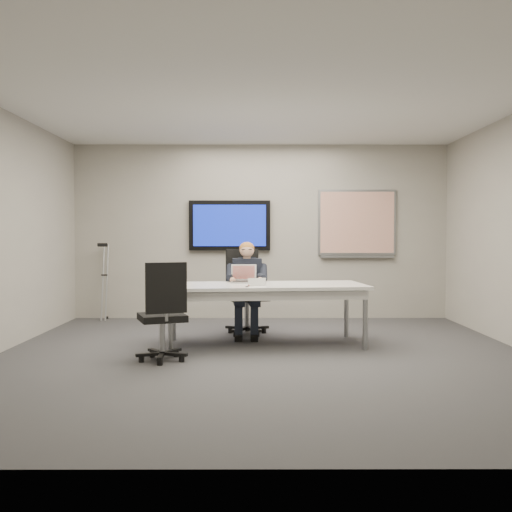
{
  "coord_description": "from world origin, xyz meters",
  "views": [
    {
      "loc": [
        -0.1,
        -6.2,
        1.33
      ],
      "look_at": [
        -0.08,
        0.75,
        1.09
      ],
      "focal_mm": 40.0,
      "sensor_mm": 36.0,
      "label": 1
    }
  ],
  "objects_px": {
    "office_chair_far": "(246,307)",
    "office_chair_near": "(163,330)",
    "conference_table": "(265,291)",
    "seated_person": "(247,299)",
    "laptop": "(244,278)"
  },
  "relations": [
    {
      "from": "conference_table",
      "to": "office_chair_far",
      "type": "bearing_deg",
      "value": 101.0
    },
    {
      "from": "office_chair_far",
      "to": "seated_person",
      "type": "xyz_separation_m",
      "value": [
        0.01,
        -0.25,
        0.15
      ]
    },
    {
      "from": "conference_table",
      "to": "seated_person",
      "type": "xyz_separation_m",
      "value": [
        -0.23,
        0.57,
        -0.15
      ]
    },
    {
      "from": "office_chair_far",
      "to": "laptop",
      "type": "bearing_deg",
      "value": -108.84
    },
    {
      "from": "conference_table",
      "to": "laptop",
      "type": "bearing_deg",
      "value": 131.55
    },
    {
      "from": "office_chair_far",
      "to": "seated_person",
      "type": "height_order",
      "value": "seated_person"
    },
    {
      "from": "office_chair_near",
      "to": "office_chair_far",
      "type": "bearing_deg",
      "value": -136.64
    },
    {
      "from": "office_chair_near",
      "to": "seated_person",
      "type": "distance_m",
      "value": 1.73
    },
    {
      "from": "office_chair_near",
      "to": "laptop",
      "type": "bearing_deg",
      "value": -146.04
    },
    {
      "from": "seated_person",
      "to": "laptop",
      "type": "xyz_separation_m",
      "value": [
        -0.03,
        -0.32,
        0.3
      ]
    },
    {
      "from": "seated_person",
      "to": "laptop",
      "type": "relative_size",
      "value": 3.8
    },
    {
      "from": "office_chair_near",
      "to": "laptop",
      "type": "distance_m",
      "value": 1.51
    },
    {
      "from": "laptop",
      "to": "office_chair_far",
      "type": "bearing_deg",
      "value": 85.46
    },
    {
      "from": "conference_table",
      "to": "office_chair_near",
      "type": "distance_m",
      "value": 1.47
    },
    {
      "from": "office_chair_far",
      "to": "office_chair_near",
      "type": "height_order",
      "value": "office_chair_far"
    }
  ]
}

